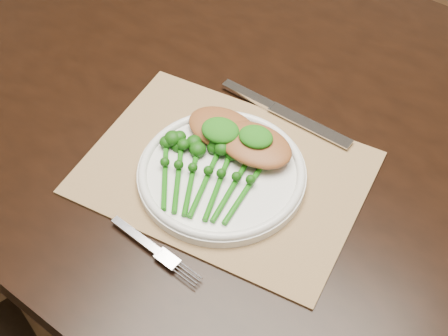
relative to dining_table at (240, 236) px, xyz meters
The scene contains 10 objects.
dining_table is the anchor object (origin of this frame).
placemat 0.40m from the dining_table, 74.99° to the right, with size 0.40×0.29×0.00m, color #91704A.
dinner_plate 0.42m from the dining_table, 75.49° to the right, with size 0.24×0.24×0.02m.
knife 0.38m from the dining_table, 15.87° to the left, with size 0.23×0.05×0.01m.
fork 0.49m from the dining_table, 84.17° to the right, with size 0.15×0.05×0.00m.
chicken_fillet_left 0.41m from the dining_table, 86.16° to the right, with size 0.11×0.08×0.02m, color brown.
chicken_fillet_right 0.42m from the dining_table, 56.47° to the right, with size 0.12×0.08×0.02m, color brown.
pesto_dollop_left 0.43m from the dining_table, 83.95° to the right, with size 0.06×0.05×0.02m, color #104D0B.
pesto_dollop_right 0.44m from the dining_table, 55.78° to the right, with size 0.05×0.04×0.02m, color #104D0B.
broccolini_bundle 0.44m from the dining_table, 80.81° to the right, with size 0.17×0.18×0.04m.
Camera 1 is at (0.30, -0.50, 1.45)m, focal length 50.00 mm.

